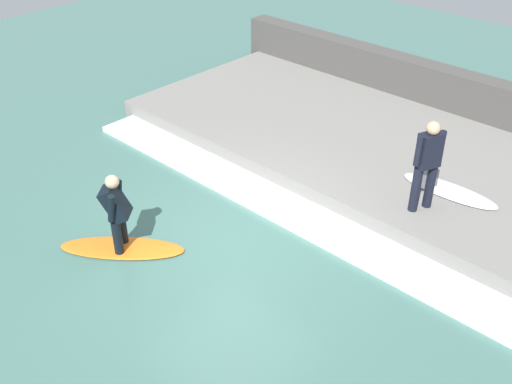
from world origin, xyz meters
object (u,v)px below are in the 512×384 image
object	(u,v)px
surfboard_riding	(122,248)
surfer_riding	(116,209)
surfboard_waiting_near	(449,191)
surfer_waiting_near	(428,161)

from	to	relation	value
surfboard_riding	surfer_riding	xyz separation A→B (m)	(0.00, -0.00, 0.75)
surfer_riding	surfboard_waiting_near	bearing A→B (deg)	-35.44
surfer_riding	surfboard_waiting_near	xyz separation A→B (m)	(4.51, -3.21, -0.39)
surfboard_riding	surfer_waiting_near	size ratio (longest dim) A/B	1.22
surfboard_riding	surfboard_waiting_near	bearing A→B (deg)	-35.44
surfboard_riding	surfboard_waiting_near	size ratio (longest dim) A/B	1.11
surfboard_riding	surfer_waiting_near	distance (m)	4.99
surfer_waiting_near	surfboard_waiting_near	bearing A→B (deg)	-9.96
surfboard_riding	surfer_waiting_near	xyz separation A→B (m)	(3.74, -3.07, 1.22)
surfboard_riding	surfer_riding	size ratio (longest dim) A/B	1.46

